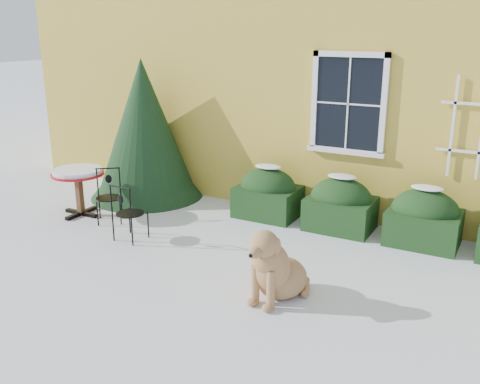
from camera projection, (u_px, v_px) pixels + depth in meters
The scene contains 8 objects.
ground at pixel (204, 277), 7.04m from camera, with size 80.00×80.00×0.00m, color white.
house at pixel (369, 24), 11.95m from camera, with size 12.40×8.40×6.40m.
hedge_row at pixel (381, 212), 8.30m from camera, with size 4.95×0.80×0.91m.
evergreen_shrub at pixel (145, 143), 10.12m from camera, with size 2.16×2.16×2.61m.
bistro_table at pixel (78, 177), 9.16m from camera, with size 0.89×0.89×0.83m.
patio_chair_near at pixel (128, 212), 8.13m from camera, with size 0.43×0.43×0.90m.
patio_chair_far at pixel (109, 196), 8.95m from camera, with size 0.55×0.55×0.89m.
dog at pixel (275, 270), 6.35m from camera, with size 0.72×1.04×0.97m.
Camera 1 is at (3.49, -5.37, 3.15)m, focal length 40.00 mm.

